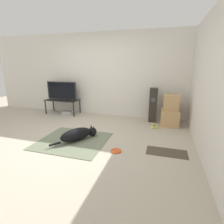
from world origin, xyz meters
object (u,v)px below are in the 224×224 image
object	(u,v)px
tennis_ball_by_boxes	(157,127)
tennis_ball_near_speaker	(153,128)
frisbee	(116,151)
tv_stand	(62,101)
dog	(79,134)
tennis_ball_loose_on_carpet	(154,124)
cardboard_box_upper	(171,102)
floor_speaker	(153,105)
tv	(62,91)
game_console	(67,112)
cardboard_box_lower	(170,117)

from	to	relation	value
tennis_ball_by_boxes	tennis_ball_near_speaker	xyz separation A→B (m)	(-0.10, -0.07, 0.00)
frisbee	tv_stand	world-z (taller)	tv_stand
dog	tennis_ball_loose_on_carpet	xyz separation A→B (m)	(1.51, 1.45, -0.11)
cardboard_box_upper	tennis_ball_near_speaker	size ratio (longest dim) A/B	5.99
floor_speaker	tv	size ratio (longest dim) A/B	0.93
tv	game_console	xyz separation A→B (m)	(0.15, 0.00, -0.72)
cardboard_box_upper	tennis_ball_near_speaker	world-z (taller)	cardboard_box_upper
tennis_ball_by_boxes	frisbee	bearing A→B (deg)	-114.15
dog	tennis_ball_by_boxes	distance (m)	2.02
frisbee	floor_speaker	world-z (taller)	floor_speaker
cardboard_box_lower	tennis_ball_by_boxes	world-z (taller)	cardboard_box_lower
dog	floor_speaker	size ratio (longest dim) A/B	0.96
dog	tennis_ball_by_boxes	world-z (taller)	dog
dog	game_console	world-z (taller)	dog
tennis_ball_near_speaker	game_console	size ratio (longest dim) A/B	0.21
tennis_ball_loose_on_carpet	tv_stand	bearing A→B (deg)	173.07
tennis_ball_by_boxes	tennis_ball_near_speaker	world-z (taller)	same
cardboard_box_upper	tennis_ball_by_boxes	bearing A→B (deg)	-131.74
frisbee	tennis_ball_near_speaker	xyz separation A→B (m)	(0.58, 1.44, 0.02)
tennis_ball_near_speaker	game_console	xyz separation A→B (m)	(-2.85, 0.64, 0.01)
tv_stand	tv	distance (m)	0.34
game_console	tv_stand	bearing A→B (deg)	-177.98
floor_speaker	tv_stand	xyz separation A→B (m)	(-2.94, 0.01, -0.07)
dog	frisbee	world-z (taller)	dog
cardboard_box_lower	floor_speaker	distance (m)	0.58
frisbee	floor_speaker	bearing A→B (deg)	75.78
frisbee	tv	world-z (taller)	tv
tennis_ball_by_boxes	tennis_ball_loose_on_carpet	size ratio (longest dim) A/B	1.00
tennis_ball_loose_on_carpet	frisbee	bearing A→B (deg)	-109.15
cardboard_box_lower	tv_stand	distance (m)	3.42
cardboard_box_upper	tennis_ball_by_boxes	distance (m)	0.77
tv_stand	tennis_ball_loose_on_carpet	distance (m)	3.05
floor_speaker	cardboard_box_upper	bearing A→B (deg)	-23.09
game_console	cardboard_box_lower	bearing A→B (deg)	-3.87
cardboard_box_upper	tv_stand	xyz separation A→B (m)	(-3.41, 0.21, -0.22)
cardboard_box_upper	tennis_ball_by_boxes	size ratio (longest dim) A/B	5.99
frisbee	game_console	bearing A→B (deg)	137.56
frisbee	tennis_ball_loose_on_carpet	size ratio (longest dim) A/B	3.09
cardboard_box_upper	floor_speaker	size ratio (longest dim) A/B	0.41
floor_speaker	tv_stand	size ratio (longest dim) A/B	0.88
dog	tennis_ball_loose_on_carpet	distance (m)	2.09
floor_speaker	tennis_ball_near_speaker	world-z (taller)	floor_speaker
dog	cardboard_box_upper	bearing A→B (deg)	40.04
frisbee	game_console	xyz separation A→B (m)	(-2.27, 2.07, 0.03)
frisbee	tv_stand	bearing A→B (deg)	139.43
cardboard_box_lower	tennis_ball_near_speaker	size ratio (longest dim) A/B	7.14
floor_speaker	tennis_ball_loose_on_carpet	world-z (taller)	floor_speaker
tennis_ball_by_boxes	tv_stand	bearing A→B (deg)	169.67
cardboard_box_upper	game_console	size ratio (longest dim) A/B	1.29
floor_speaker	game_console	distance (m)	2.82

